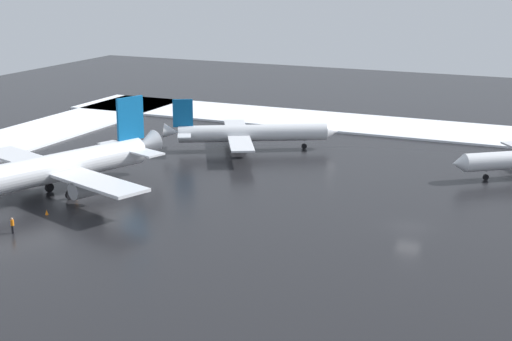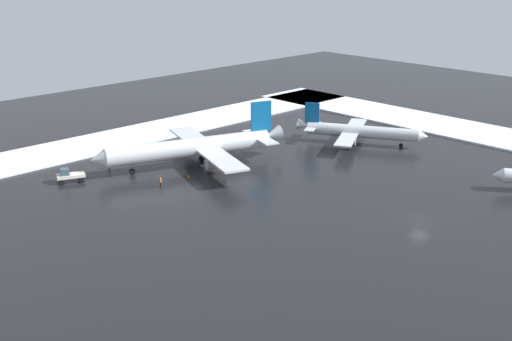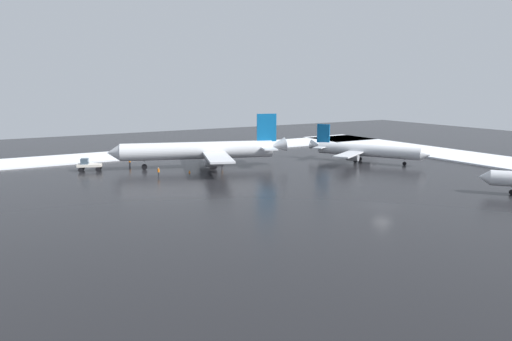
{
  "view_description": "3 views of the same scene",
  "coord_description": "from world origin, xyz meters",
  "views": [
    {
      "loc": [
        -17.43,
        79.46,
        27.63
      ],
      "look_at": [
        16.69,
        3.01,
        5.18
      ],
      "focal_mm": 55.0,
      "sensor_mm": 36.0,
      "label": 1
    },
    {
      "loc": [
        -45.16,
        76.73,
        36.67
      ],
      "look_at": [
        24.08,
        9.97,
        4.08
      ],
      "focal_mm": 45.0,
      "sensor_mm": 36.0,
      "label": 2
    },
    {
      "loc": [
        -48.74,
        49.84,
        17.01
      ],
      "look_at": [
        20.88,
        8.08,
        2.68
      ],
      "focal_mm": 35.0,
      "sensor_mm": 36.0,
      "label": 3
    }
  ],
  "objects": [
    {
      "name": "snow_bank_right",
      "position": [
        67.0,
        0.0,
        0.18
      ],
      "size": [
        14.0,
        116.0,
        0.36
      ],
      "primitive_type": "cube",
      "color": "white",
      "rests_on": "ground_plane"
    },
    {
      "name": "traffic_cone_near_nose",
      "position": [
        47.91,
        17.99,
        0.28
      ],
      "size": [
        0.36,
        0.36,
        0.55
      ],
      "primitive_type": "cone",
      "color": "orange",
      "rests_on": "ground_plane"
    },
    {
      "name": "airplane_parked_portside",
      "position": [
        30.47,
        -25.17,
        2.61
      ],
      "size": [
        24.27,
        20.73,
        7.89
      ],
      "rotation": [
        0.0,
        0.0,
        3.65
      ],
      "color": "silver",
      "rests_on": "ground_plane"
    },
    {
      "name": "ground_crew_beside_wing",
      "position": [
        37.5,
        18.96,
        0.97
      ],
      "size": [
        0.36,
        0.36,
        1.71
      ],
      "rotation": [
        0.0,
        0.0,
        4.41
      ],
      "color": "black",
      "rests_on": "ground_plane"
    },
    {
      "name": "ground_crew_mid_apron",
      "position": [
        40.28,
        4.49,
        0.97
      ],
      "size": [
        0.36,
        0.36,
        1.71
      ],
      "rotation": [
        0.0,
        0.0,
        1.01
      ],
      "color": "black",
      "rests_on": "ground_plane"
    },
    {
      "name": "airplane_far_rear",
      "position": [
        42.33,
        7.88,
        3.55
      ],
      "size": [
        29.6,
        35.06,
        10.74
      ],
      "rotation": [
        0.0,
        0.0,
        1.23
      ],
      "color": "silver",
      "rests_on": "ground_plane"
    },
    {
      "name": "pushback_tug",
      "position": [
        50.2,
        28.59,
        1.28
      ],
      "size": [
        3.76,
        5.09,
        2.5
      ],
      "rotation": [
        0.0,
        0.0,
        1.19
      ],
      "color": "silver",
      "rests_on": "ground_plane"
    },
    {
      "name": "ground_crew_by_nose_gear",
      "position": [
        51.63,
        20.02,
        0.97
      ],
      "size": [
        0.36,
        0.36,
        1.71
      ],
      "rotation": [
        0.0,
        0.0,
        2.69
      ],
      "color": "black",
      "rests_on": "ground_plane"
    },
    {
      "name": "ground_plane",
      "position": [
        0.0,
        0.0,
        0.0
      ],
      "size": [
        240.0,
        240.0,
        0.0
      ],
      "primitive_type": "plane",
      "color": "black"
    },
    {
      "name": "traffic_cone_mid_line",
      "position": [
        38.26,
        12.5,
        0.28
      ],
      "size": [
        0.36,
        0.36,
        0.55
      ],
      "primitive_type": "cone",
      "color": "orange",
      "rests_on": "ground_plane"
    }
  ]
}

